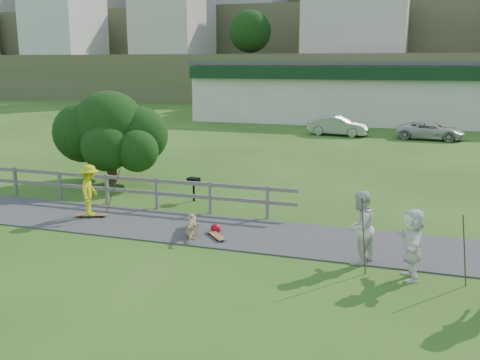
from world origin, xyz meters
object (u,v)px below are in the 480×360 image
(skater_rider, at_px, (90,193))
(skater_fallen, at_px, (192,225))
(car_silver, at_px, (338,126))
(tree, at_px, (111,149))
(spectator_d, at_px, (412,244))
(spectator_a, at_px, (360,228))
(car_white, at_px, (430,131))
(bbq, at_px, (194,190))

(skater_rider, bearing_deg, skater_fallen, -116.79)
(car_silver, relative_size, tree, 0.85)
(spectator_d, height_order, car_silver, spectator_d)
(skater_rider, relative_size, spectator_a, 0.89)
(skater_rider, distance_m, spectator_a, 8.87)
(skater_fallen, height_order, car_white, car_white)
(car_silver, relative_size, car_white, 0.96)
(skater_fallen, bearing_deg, car_white, 52.75)
(car_white, bearing_deg, tree, 149.25)
(skater_rider, distance_m, skater_fallen, 3.94)
(spectator_a, bearing_deg, bbq, -95.89)
(spectator_a, bearing_deg, tree, -90.90)
(skater_rider, height_order, skater_fallen, skater_rider)
(skater_rider, bearing_deg, spectator_d, -119.33)
(skater_fallen, relative_size, spectator_a, 0.87)
(spectator_a, bearing_deg, skater_fallen, -70.26)
(skater_rider, xyz_separation_m, bbq, (2.36, 3.06, -0.40))
(car_white, bearing_deg, spectator_d, -176.71)
(skater_rider, relative_size, bbq, 1.90)
(skater_fallen, bearing_deg, spectator_a, -29.56)
(skater_rider, bearing_deg, bbq, -55.57)
(spectator_a, height_order, bbq, spectator_a)
(spectator_a, distance_m, spectator_d, 1.42)
(spectator_a, relative_size, bbq, 2.14)
(car_white, xyz_separation_m, bbq, (-8.60, -19.78, -0.15))
(skater_rider, relative_size, car_silver, 0.41)
(spectator_a, distance_m, tree, 12.62)
(skater_fallen, relative_size, tree, 0.34)
(skater_rider, distance_m, car_silver, 23.50)
(car_silver, distance_m, car_white, 6.08)
(tree, bearing_deg, skater_rider, -65.96)
(spectator_a, bearing_deg, spectator_d, 92.69)
(spectator_d, height_order, tree, tree)
(car_white, bearing_deg, skater_fallen, 168.55)
(car_silver, bearing_deg, spectator_d, -160.34)
(car_white, relative_size, bbq, 4.83)
(skater_rider, bearing_deg, car_silver, -29.93)
(skater_rider, height_order, tree, tree)
(skater_rider, distance_m, tree, 5.37)
(spectator_a, xyz_separation_m, spectator_d, (1.27, -0.63, -0.09))
(car_white, height_order, bbq, car_white)
(car_silver, bearing_deg, spectator_a, -162.94)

